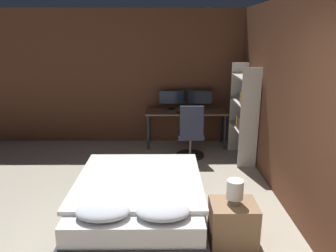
{
  "coord_description": "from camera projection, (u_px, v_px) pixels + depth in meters",
  "views": [
    {
      "loc": [
        0.15,
        -2.4,
        2.25
      ],
      "look_at": [
        0.2,
        2.79,
        0.75
      ],
      "focal_mm": 35.0,
      "sensor_mm": 36.0,
      "label": 1
    }
  ],
  "objects": [
    {
      "name": "bedside_lamp",
      "position": [
        235.0,
        190.0,
        3.42
      ],
      "size": [
        0.18,
        0.18,
        0.27
      ],
      "color": "gray",
      "rests_on": "nightstand"
    },
    {
      "name": "monitor_right",
      "position": [
        200.0,
        98.0,
        6.65
      ],
      "size": [
        0.51,
        0.16,
        0.38
      ],
      "color": "black",
      "rests_on": "desk"
    },
    {
      "name": "wall_back",
      "position": [
        158.0,
        77.0,
        6.69
      ],
      "size": [
        12.0,
        0.06,
        2.7
      ],
      "color": "brown",
      "rests_on": "ground_plane"
    },
    {
      "name": "monitor_left",
      "position": [
        172.0,
        98.0,
        6.64
      ],
      "size": [
        0.51,
        0.16,
        0.38
      ],
      "color": "black",
      "rests_on": "desk"
    },
    {
      "name": "bed",
      "position": [
        139.0,
        200.0,
        4.02
      ],
      "size": [
        1.54,
        1.92,
        0.58
      ],
      "color": "#2D2D33",
      "rests_on": "ground_plane"
    },
    {
      "name": "nightstand",
      "position": [
        233.0,
        224.0,
        3.53
      ],
      "size": [
        0.49,
        0.41,
        0.5
      ],
      "color": "#997551",
      "rests_on": "ground_plane"
    },
    {
      "name": "computer_mouse",
      "position": [
        201.0,
        112.0,
        6.36
      ],
      "size": [
        0.07,
        0.05,
        0.04
      ],
      "color": "black",
      "rests_on": "desk"
    },
    {
      "name": "desk",
      "position": [
        186.0,
        115.0,
        6.55
      ],
      "size": [
        1.61,
        0.57,
        0.73
      ],
      "color": "#846042",
      "rests_on": "ground_plane"
    },
    {
      "name": "keyboard",
      "position": [
        187.0,
        113.0,
        6.36
      ],
      "size": [
        0.39,
        0.13,
        0.02
      ],
      "color": "black",
      "rests_on": "desk"
    },
    {
      "name": "wall_side_right",
      "position": [
        295.0,
        108.0,
        4.01
      ],
      "size": [
        0.06,
        12.0,
        2.7
      ],
      "color": "brown",
      "rests_on": "ground_plane"
    },
    {
      "name": "bookshelf",
      "position": [
        245.0,
        111.0,
        5.71
      ],
      "size": [
        0.31,
        0.9,
        1.71
      ],
      "color": "beige",
      "rests_on": "ground_plane"
    },
    {
      "name": "office_chair",
      "position": [
        191.0,
        137.0,
        5.99
      ],
      "size": [
        0.52,
        0.52,
        1.01
      ],
      "color": "black",
      "rests_on": "ground_plane"
    }
  ]
}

